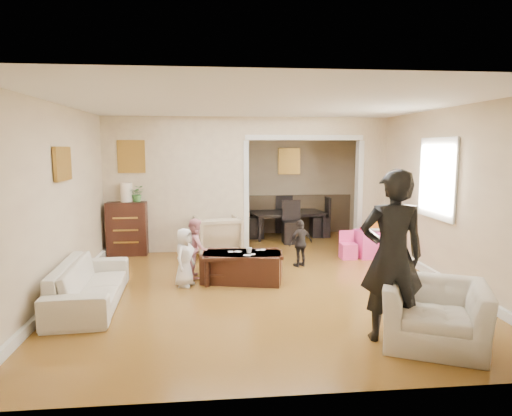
{
  "coord_description": "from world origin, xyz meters",
  "views": [
    {
      "loc": [
        -0.7,
        -6.85,
        2.02
      ],
      "look_at": [
        0.0,
        0.2,
        1.05
      ],
      "focal_mm": 31.15,
      "sensor_mm": 36.0,
      "label": 1
    }
  ],
  "objects": [
    {
      "name": "floor",
      "position": [
        0.0,
        0.0,
        0.0
      ],
      "size": [
        7.0,
        7.0,
        0.0
      ],
      "primitive_type": "plane",
      "color": "#A46E2A",
      "rests_on": "ground"
    },
    {
      "name": "partition_left",
      "position": [
        -1.38,
        1.8,
        1.3
      ],
      "size": [
        2.75,
        0.18,
        2.6
      ],
      "primitive_type": "cube",
      "color": "beige",
      "rests_on": "ground"
    },
    {
      "name": "partition_right",
      "position": [
        2.48,
        1.8,
        1.3
      ],
      "size": [
        0.55,
        0.18,
        2.6
      ],
      "primitive_type": "cube",
      "color": "beige",
      "rests_on": "ground"
    },
    {
      "name": "partition_header",
      "position": [
        1.1,
        1.8,
        2.42
      ],
      "size": [
        2.22,
        0.18,
        0.35
      ],
      "primitive_type": "cube",
      "color": "beige",
      "rests_on": "partition_right"
    },
    {
      "name": "window_pane",
      "position": [
        2.73,
        -0.4,
        1.55
      ],
      "size": [
        0.03,
        0.95,
        1.1
      ],
      "primitive_type": "cube",
      "color": "white",
      "rests_on": "ground"
    },
    {
      "name": "framed_art_partition",
      "position": [
        -2.2,
        1.7,
        1.85
      ],
      "size": [
        0.45,
        0.03,
        0.55
      ],
      "primitive_type": "cube",
      "color": "brown",
      "rests_on": "partition_left"
    },
    {
      "name": "framed_art_sofa_wall",
      "position": [
        -2.71,
        -0.6,
        1.8
      ],
      "size": [
        0.03,
        0.55,
        0.4
      ],
      "primitive_type": "cube",
      "color": "brown"
    },
    {
      "name": "framed_art_alcove",
      "position": [
        1.1,
        3.44,
        1.7
      ],
      "size": [
        0.45,
        0.03,
        0.55
      ],
      "primitive_type": "cube",
      "color": "brown"
    },
    {
      "name": "sofa",
      "position": [
        -2.29,
        -1.13,
        0.28
      ],
      "size": [
        0.85,
        1.94,
        0.56
      ],
      "primitive_type": "imported",
      "rotation": [
        0.0,
        0.0,
        1.63
      ],
      "color": "silver",
      "rests_on": "ground"
    },
    {
      "name": "armchair_back",
      "position": [
        -0.61,
        1.35,
        0.38
      ],
      "size": [
        0.95,
        0.97,
        0.75
      ],
      "primitive_type": "imported",
      "rotation": [
        0.0,
        0.0,
        3.34
      ],
      "color": "tan",
      "rests_on": "ground"
    },
    {
      "name": "armchair_front",
      "position": [
        1.55,
        -2.7,
        0.33
      ],
      "size": [
        1.28,
        1.22,
        0.65
      ],
      "primitive_type": "imported",
      "rotation": [
        0.0,
        0.0,
        -0.43
      ],
      "color": "silver",
      "rests_on": "ground"
    },
    {
      "name": "dresser",
      "position": [
        -2.3,
        1.61,
        0.5
      ],
      "size": [
        0.73,
        0.41,
        1.01
      ],
      "primitive_type": "cube",
      "color": "#371610",
      "rests_on": "ground"
    },
    {
      "name": "table_lamp",
      "position": [
        -2.3,
        1.61,
        1.19
      ],
      "size": [
        0.22,
        0.22,
        0.36
      ],
      "primitive_type": "cylinder",
      "color": "#FCE9CD",
      "rests_on": "dresser"
    },
    {
      "name": "potted_plant",
      "position": [
        -2.1,
        1.61,
        1.16
      ],
      "size": [
        0.28,
        0.24,
        0.31
      ],
      "primitive_type": "imported",
      "color": "#407C37",
      "rests_on": "dresser"
    },
    {
      "name": "coffee_table",
      "position": [
        -0.26,
        -0.32,
        0.22
      ],
      "size": [
        1.28,
        0.84,
        0.44
      ],
      "primitive_type": "cube",
      "rotation": [
        0.0,
        0.0,
        -0.23
      ],
      "color": "#3B1C12",
      "rests_on": "ground"
    },
    {
      "name": "coffee_cup",
      "position": [
        -0.16,
        -0.37,
        0.49
      ],
      "size": [
        0.11,
        0.11,
        0.09
      ],
      "primitive_type": "imported",
      "rotation": [
        0.0,
        0.0,
        -0.23
      ],
      "color": "silver",
      "rests_on": "coffee_table"
    },
    {
      "name": "play_table",
      "position": [
        2.22,
        0.97,
        0.24
      ],
      "size": [
        0.54,
        0.54,
        0.49
      ],
      "primitive_type": "cube",
      "rotation": [
        0.0,
        0.0,
        0.06
      ],
      "color": "#FF43A4",
      "rests_on": "ground"
    },
    {
      "name": "cereal_box",
      "position": [
        2.34,
        1.07,
        0.64
      ],
      "size": [
        0.2,
        0.08,
        0.3
      ],
      "primitive_type": "cube",
      "rotation": [
        0.0,
        0.0,
        0.06
      ],
      "color": "yellow",
      "rests_on": "play_table"
    },
    {
      "name": "cyan_cup",
      "position": [
        2.12,
        0.92,
        0.53
      ],
      "size": [
        0.08,
        0.08,
        0.08
      ],
      "primitive_type": "cylinder",
      "color": "#269BBE",
      "rests_on": "play_table"
    },
    {
      "name": "toy_block",
      "position": [
        2.1,
        1.09,
        0.51
      ],
      "size": [
        0.1,
        0.09,
        0.05
      ],
      "primitive_type": "cube",
      "rotation": [
        0.0,
        0.0,
        0.41
      ],
      "color": "red",
      "rests_on": "play_table"
    },
    {
      "name": "play_bowl",
      "position": [
        2.27,
        0.85,
        0.51
      ],
      "size": [
        0.22,
        0.22,
        0.05
      ],
      "primitive_type": "imported",
      "rotation": [
        0.0,
        0.0,
        0.06
      ],
      "color": "silver",
      "rests_on": "play_table"
    },
    {
      "name": "dining_table",
      "position": [
        0.98,
        2.93,
        0.29
      ],
      "size": [
        1.76,
        1.15,
        0.58
      ],
      "primitive_type": "imported",
      "rotation": [
        0.0,
        0.0,
        0.15
      ],
      "color": "black",
      "rests_on": "ground"
    },
    {
      "name": "adult_person",
      "position": [
        1.14,
        -2.54,
        0.9
      ],
      "size": [
        0.71,
        0.51,
        1.81
      ],
      "primitive_type": "imported",
      "rotation": [
        0.0,
        0.0,
        3.02
      ],
      "color": "black",
      "rests_on": "ground"
    },
    {
      "name": "child_kneel_a",
      "position": [
        -1.11,
        -0.47,
        0.43
      ],
      "size": [
        0.42,
        0.49,
        0.86
      ],
      "primitive_type": "imported",
      "rotation": [
        0.0,
        0.0,
        1.17
      ],
      "color": "white",
      "rests_on": "ground"
    },
    {
      "name": "child_kneel_b",
      "position": [
        -0.96,
        -0.02,
        0.46
      ],
      "size": [
        0.4,
        0.49,
        0.93
      ],
      "primitive_type": "imported",
      "rotation": [
        0.0,
        0.0,
        1.69
      ],
      "color": "pink",
      "rests_on": "ground"
    },
    {
      "name": "child_toddler",
      "position": [
        0.79,
        0.43,
        0.4
      ],
      "size": [
        0.51,
        0.39,
        0.81
      ],
      "primitive_type": "imported",
      "rotation": [
        0.0,
        0.0,
        -2.67
      ],
      "color": "black",
      "rests_on": "ground"
    },
    {
      "name": "craft_papers",
      "position": [
        -0.18,
        -0.3,
        0.44
      ],
      "size": [
        0.6,
        0.46,
        0.0
      ],
      "color": "white",
      "rests_on": "coffee_table"
    }
  ]
}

